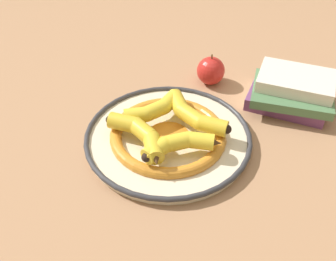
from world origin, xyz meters
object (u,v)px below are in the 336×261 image
(banana_d, at_px, (180,144))
(book_stack, at_px, (291,91))
(banana_a, at_px, (141,135))
(banana_b, at_px, (153,110))
(decorative_bowl, at_px, (168,137))
(banana_c, at_px, (192,114))
(apple, at_px, (211,71))

(banana_d, height_order, book_stack, book_stack)
(banana_a, height_order, banana_b, banana_a)
(book_stack, bearing_deg, banana_a, 48.95)
(decorative_bowl, relative_size, banana_d, 2.14)
(decorative_bowl, bearing_deg, banana_c, 101.43)
(banana_b, bearing_deg, decorative_bowl, -92.34)
(decorative_bowl, relative_size, banana_c, 1.99)
(banana_a, xyz_separation_m, book_stack, (-0.02, 0.41, -0.01))
(decorative_bowl, xyz_separation_m, apple, (-0.18, 0.20, 0.02))
(banana_d, bearing_deg, book_stack, -161.46)
(book_stack, bearing_deg, apple, -4.03)
(banana_a, distance_m, book_stack, 0.41)
(banana_c, xyz_separation_m, banana_d, (0.08, -0.07, -0.00))
(banana_c, bearing_deg, banana_b, -143.19)
(banana_b, relative_size, book_stack, 0.66)
(book_stack, xyz_separation_m, apple, (-0.17, -0.14, -0.00))
(decorative_bowl, distance_m, book_stack, 0.35)
(apple, bearing_deg, banana_a, -54.90)
(banana_a, bearing_deg, book_stack, -104.99)
(apple, bearing_deg, banana_c, -38.96)
(decorative_bowl, xyz_separation_m, banana_a, (0.01, -0.07, 0.04))
(decorative_bowl, relative_size, apple, 4.34)
(banana_a, distance_m, banana_c, 0.14)
(banana_b, relative_size, apple, 1.92)
(banana_b, bearing_deg, apple, 16.14)
(banana_a, relative_size, book_stack, 0.73)
(banana_b, bearing_deg, banana_d, -97.89)
(banana_a, xyz_separation_m, banana_b, (-0.07, 0.06, -0.00))
(banana_b, relative_size, banana_c, 0.88)
(decorative_bowl, xyz_separation_m, banana_b, (-0.07, -0.01, 0.04))
(banana_c, bearing_deg, apple, 121.43)
(banana_b, height_order, apple, apple)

